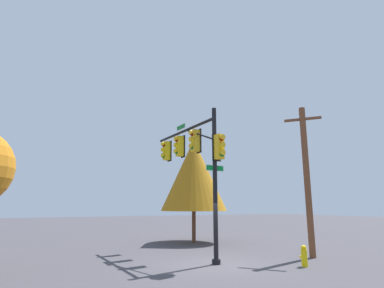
{
  "coord_description": "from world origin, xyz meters",
  "views": [
    {
      "loc": [
        -11.52,
        6.86,
        2.4
      ],
      "look_at": [
        1.42,
        0.42,
        5.34
      ],
      "focal_mm": 28.39,
      "sensor_mm": 36.0,
      "label": 1
    }
  ],
  "objects_px": {
    "utility_pole": "(307,177)",
    "tree_far": "(194,174)",
    "signal_pole_assembly": "(193,153)",
    "fire_hydrant": "(304,256)"
  },
  "relations": [
    {
      "from": "signal_pole_assembly",
      "to": "utility_pole",
      "type": "bearing_deg",
      "value": -116.0
    },
    {
      "from": "utility_pole",
      "to": "tree_far",
      "type": "xyz_separation_m",
      "value": [
        7.84,
        2.3,
        0.73
      ]
    },
    {
      "from": "signal_pole_assembly",
      "to": "fire_hydrant",
      "type": "bearing_deg",
      "value": -141.61
    },
    {
      "from": "fire_hydrant",
      "to": "tree_far",
      "type": "bearing_deg",
      "value": 1.94
    },
    {
      "from": "signal_pole_assembly",
      "to": "fire_hydrant",
      "type": "xyz_separation_m",
      "value": [
        -3.86,
        -3.06,
        -4.55
      ]
    },
    {
      "from": "tree_far",
      "to": "signal_pole_assembly",
      "type": "bearing_deg",
      "value": 152.99
    },
    {
      "from": "utility_pole",
      "to": "fire_hydrant",
      "type": "height_order",
      "value": "utility_pole"
    },
    {
      "from": "signal_pole_assembly",
      "to": "utility_pole",
      "type": "relative_size",
      "value": 0.93
    },
    {
      "from": "signal_pole_assembly",
      "to": "fire_hydrant",
      "type": "relative_size",
      "value": 8.2
    },
    {
      "from": "utility_pole",
      "to": "tree_far",
      "type": "bearing_deg",
      "value": 16.35
    }
  ]
}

